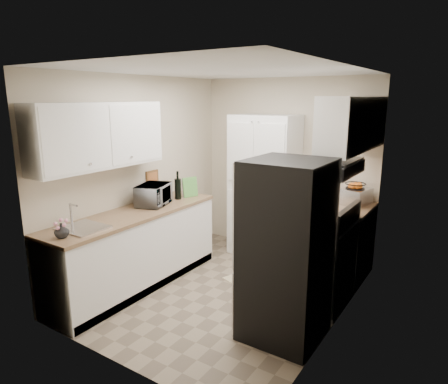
{
  "coord_description": "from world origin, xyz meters",
  "views": [
    {
      "loc": [
        2.35,
        -3.61,
        2.23
      ],
      "look_at": [
        -0.11,
        0.15,
        1.16
      ],
      "focal_mm": 32.0,
      "sensor_mm": 36.0,
      "label": 1
    }
  ],
  "objects_px": {
    "refrigerator": "(286,251)",
    "wine_bottle": "(178,186)",
    "electric_range": "(319,260)",
    "pantry_cabinet": "(264,186)",
    "toaster_oven": "(356,196)",
    "microwave": "(154,195)"
  },
  "relations": [
    {
      "from": "refrigerator",
      "to": "wine_bottle",
      "type": "relative_size",
      "value": 5.01
    },
    {
      "from": "refrigerator",
      "to": "microwave",
      "type": "xyz_separation_m",
      "value": [
        -1.96,
        0.34,
        0.2
      ]
    },
    {
      "from": "pantry_cabinet",
      "to": "toaster_oven",
      "type": "distance_m",
      "value": 1.28
    },
    {
      "from": "pantry_cabinet",
      "to": "electric_range",
      "type": "height_order",
      "value": "pantry_cabinet"
    },
    {
      "from": "wine_bottle",
      "to": "microwave",
      "type": "bearing_deg",
      "value": -98.63
    },
    {
      "from": "microwave",
      "to": "wine_bottle",
      "type": "height_order",
      "value": "wine_bottle"
    },
    {
      "from": "electric_range",
      "to": "microwave",
      "type": "xyz_separation_m",
      "value": [
        -1.99,
        -0.46,
        0.57
      ]
    },
    {
      "from": "electric_range",
      "to": "toaster_oven",
      "type": "xyz_separation_m",
      "value": [
        0.1,
        0.95,
        0.54
      ]
    },
    {
      "from": "electric_range",
      "to": "toaster_oven",
      "type": "bearing_deg",
      "value": 83.8
    },
    {
      "from": "pantry_cabinet",
      "to": "refrigerator",
      "type": "bearing_deg",
      "value": -56.54
    },
    {
      "from": "microwave",
      "to": "electric_range",
      "type": "bearing_deg",
      "value": -96.44
    },
    {
      "from": "electric_range",
      "to": "wine_bottle",
      "type": "relative_size",
      "value": 3.33
    },
    {
      "from": "toaster_oven",
      "to": "electric_range",
      "type": "bearing_deg",
      "value": -83.91
    },
    {
      "from": "toaster_oven",
      "to": "wine_bottle",
      "type": "bearing_deg",
      "value": -141.38
    },
    {
      "from": "electric_range",
      "to": "toaster_oven",
      "type": "distance_m",
      "value": 1.1
    },
    {
      "from": "refrigerator",
      "to": "wine_bottle",
      "type": "distance_m",
      "value": 2.05
    },
    {
      "from": "electric_range",
      "to": "refrigerator",
      "type": "bearing_deg",
      "value": -92.48
    },
    {
      "from": "wine_bottle",
      "to": "toaster_oven",
      "type": "height_order",
      "value": "wine_bottle"
    },
    {
      "from": "microwave",
      "to": "wine_bottle",
      "type": "bearing_deg",
      "value": -27.95
    },
    {
      "from": "toaster_oven",
      "to": "microwave",
      "type": "bearing_deg",
      "value": -133.88
    },
    {
      "from": "pantry_cabinet",
      "to": "wine_bottle",
      "type": "height_order",
      "value": "pantry_cabinet"
    },
    {
      "from": "refrigerator",
      "to": "toaster_oven",
      "type": "relative_size",
      "value": 4.79
    }
  ]
}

